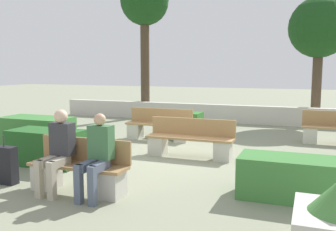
{
  "coord_description": "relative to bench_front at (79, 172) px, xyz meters",
  "views": [
    {
      "loc": [
        3.09,
        -7.88,
        2.05
      ],
      "look_at": [
        -0.13,
        0.5,
        0.9
      ],
      "focal_mm": 40.0,
      "sensor_mm": 36.0,
      "label": 1
    }
  ],
  "objects": [
    {
      "name": "person_seated_man",
      "position": [
        0.44,
        -0.14,
        0.4
      ],
      "size": [
        0.38,
        0.63,
        1.34
      ],
      "color": "#515B70",
      "rests_on": "ground_plane"
    },
    {
      "name": "ground_plane",
      "position": [
        0.45,
        2.79,
        -0.33
      ],
      "size": [
        60.0,
        60.0,
        0.0
      ],
      "primitive_type": "plane",
      "color": "gray"
    },
    {
      "name": "tree_center_left",
      "position": [
        3.7,
        9.8,
        3.11
      ],
      "size": [
        2.2,
        2.2,
        4.61
      ],
      "color": "#473828",
      "rests_on": "ground_plane"
    },
    {
      "name": "tree_leftmost",
      "position": [
        -2.93,
        9.08,
        4.21
      ],
      "size": [
        1.96,
        1.96,
        5.71
      ],
      "color": "#473828",
      "rests_on": "ground_plane"
    },
    {
      "name": "bench_left_side",
      "position": [
        -0.51,
        4.68,
        0.01
      ],
      "size": [
        1.91,
        0.49,
        0.88
      ],
      "rotation": [
        0.0,
        0.0,
        0.04
      ],
      "color": "#A37A4C",
      "rests_on": "ground_plane"
    },
    {
      "name": "bench_front",
      "position": [
        0.0,
        0.0,
        0.0
      ],
      "size": [
        1.72,
        0.49,
        0.88
      ],
      "color": "#A37A4C",
      "rests_on": "ground_plane"
    },
    {
      "name": "perimeter_wall",
      "position": [
        0.45,
        8.71,
        -0.0
      ],
      "size": [
        13.56,
        0.3,
        0.66
      ],
      "color": "beige",
      "rests_on": "ground_plane"
    },
    {
      "name": "hedge_block_far_left",
      "position": [
        -2.91,
        2.42,
        0.07
      ],
      "size": [
        1.79,
        0.89,
        0.81
      ],
      "color": "#3D7A38",
      "rests_on": "ground_plane"
    },
    {
      "name": "hedge_block_near_left",
      "position": [
        -1.68,
        1.26,
        0.04
      ],
      "size": [
        1.58,
        0.79,
        0.74
      ],
      "color": "#235623",
      "rests_on": "ground_plane"
    },
    {
      "name": "hedge_block_mid_left",
      "position": [
        3.28,
        0.93,
        -0.01
      ],
      "size": [
        1.57,
        0.79,
        0.66
      ],
      "color": "#3D7A38",
      "rests_on": "ground_plane"
    },
    {
      "name": "bench_right_side",
      "position": [
        0.97,
        3.0,
        0.01
      ],
      "size": [
        2.03,
        0.48,
        0.88
      ],
      "rotation": [
        0.0,
        0.0,
        0.06
      ],
      "color": "#A37A4C",
      "rests_on": "ground_plane"
    },
    {
      "name": "suitcase",
      "position": [
        -1.49,
        -0.1,
        0.0
      ],
      "size": [
        0.45,
        0.19,
        0.87
      ],
      "color": "black",
      "rests_on": "ground_plane"
    },
    {
      "name": "hedge_block_mid_right",
      "position": [
        -0.12,
        5.59,
        0.02
      ],
      "size": [
        1.19,
        0.7,
        0.71
      ],
      "color": "#33702D",
      "rests_on": "ground_plane"
    },
    {
      "name": "person_seated_woman",
      "position": [
        -0.3,
        -0.14,
        0.43
      ],
      "size": [
        0.38,
        0.63,
        1.37
      ],
      "color": "#B2A893",
      "rests_on": "ground_plane"
    }
  ]
}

